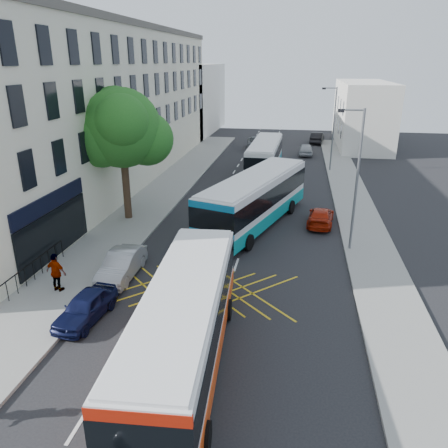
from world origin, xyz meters
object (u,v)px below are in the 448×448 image
at_px(distant_car_dark, 317,138).
at_px(pedestrian_far, 56,272).
at_px(bus_near, 184,324).
at_px(distant_car_grey, 257,143).
at_px(bus_far, 265,156).
at_px(bus_mid, 255,199).
at_px(red_hatchback, 321,216).
at_px(street_tree, 121,129).
at_px(lamp_far, 333,125).
at_px(parked_car_silver, 122,265).
at_px(lamp_near, 356,174).
at_px(distant_car_silver, 306,149).
at_px(parked_car_blue, 86,307).

height_order(distant_car_dark, pedestrian_far, pedestrian_far).
distance_m(bus_near, distant_car_grey, 41.98).
xyz_separation_m(bus_near, bus_far, (0.50, 29.75, -0.01)).
bearing_deg(bus_far, distant_car_dark, 73.88).
height_order(bus_mid, red_hatchback, bus_mid).
bearing_deg(bus_near, street_tree, 114.73).
bearing_deg(lamp_far, parked_car_silver, -114.93).
distance_m(street_tree, red_hatchback, 14.50).
bearing_deg(lamp_near, parked_car_silver, -155.49).
height_order(distant_car_silver, pedestrian_far, pedestrian_far).
bearing_deg(red_hatchback, pedestrian_far, 48.79).
distance_m(lamp_far, pedestrian_far, 31.13).
bearing_deg(street_tree, pedestrian_far, -86.94).
bearing_deg(parked_car_silver, pedestrian_far, -138.38).
relative_size(street_tree, distant_car_silver, 2.21).
height_order(bus_mid, distant_car_silver, bus_mid).
distance_m(parked_car_blue, distant_car_silver, 38.33).
xyz_separation_m(parked_car_silver, distant_car_silver, (9.55, 33.10, 0.00)).
bearing_deg(distant_car_grey, lamp_near, -80.90).
bearing_deg(distant_car_dark, lamp_far, 100.11).
bearing_deg(distant_car_dark, bus_near, 90.22).
relative_size(distant_car_dark, pedestrian_far, 2.30).
height_order(bus_far, pedestrian_far, bus_far).
height_order(parked_car_silver, pedestrian_far, pedestrian_far).
distance_m(lamp_near, distant_car_grey, 31.79).
xyz_separation_m(bus_near, parked_car_silver, (-4.92, 6.13, -0.99)).
height_order(bus_near, bus_mid, bus_mid).
distance_m(lamp_far, parked_car_silver, 28.26).
xyz_separation_m(red_hatchback, distant_car_silver, (-0.82, 23.57, 0.10)).
xyz_separation_m(red_hatchback, pedestrian_far, (-12.71, -11.66, 0.53)).
bearing_deg(parked_car_blue, street_tree, 109.42).
xyz_separation_m(street_tree, parked_car_silver, (2.91, -8.34, -5.62)).
bearing_deg(parked_car_blue, distant_car_dark, 82.50).
height_order(bus_near, parked_car_silver, bus_near).
relative_size(street_tree, parked_car_blue, 2.45).
xyz_separation_m(street_tree, distant_car_grey, (6.38, 27.47, -5.55)).
xyz_separation_m(distant_car_grey, distant_car_silver, (6.07, -2.71, -0.06)).
relative_size(street_tree, distant_car_grey, 1.66).
distance_m(red_hatchback, distant_car_silver, 23.59).
relative_size(parked_car_silver, distant_car_silver, 1.03).
bearing_deg(bus_mid, red_hatchback, 28.08).
height_order(bus_far, parked_car_blue, bus_far).
distance_m(bus_mid, parked_car_blue, 14.14).
xyz_separation_m(bus_near, distant_car_grey, (-1.45, 41.94, -0.93)).
bearing_deg(bus_mid, lamp_near, -12.02).
bearing_deg(bus_far, pedestrian_far, -105.41).
distance_m(street_tree, distant_car_silver, 28.28).
xyz_separation_m(lamp_near, parked_car_silver, (-11.80, -5.38, -3.94)).
distance_m(parked_car_silver, red_hatchback, 14.08).
relative_size(parked_car_blue, distant_car_grey, 0.67).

